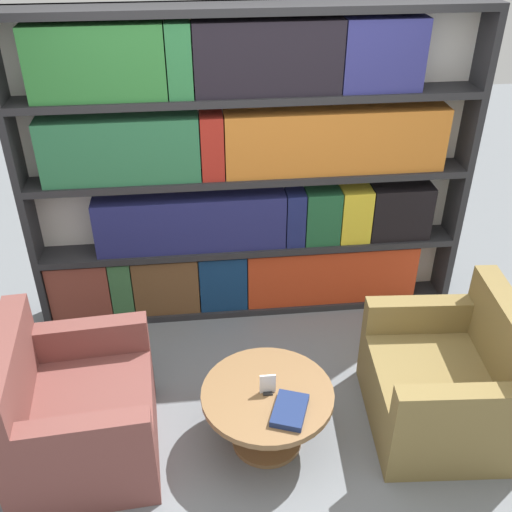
# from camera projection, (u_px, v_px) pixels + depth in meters

# --- Properties ---
(ground_plane) EXTENTS (14.00, 14.00, 0.00)m
(ground_plane) POSITION_uv_depth(u_px,v_px,m) (275.00, 452.00, 3.59)
(ground_plane) COLOR slate
(bookshelf) EXTENTS (3.15, 0.30, 2.27)m
(bookshelf) POSITION_uv_depth(u_px,v_px,m) (246.00, 179.00, 4.23)
(bookshelf) COLOR silver
(bookshelf) RESTS_ON ground_plane
(armchair_left) EXTENTS (0.87, 0.96, 0.87)m
(armchair_left) POSITION_uv_depth(u_px,v_px,m) (76.00, 415.00, 3.44)
(armchair_left) COLOR brown
(armchair_left) RESTS_ON ground_plane
(armchair_right) EXTENTS (0.87, 0.96, 0.87)m
(armchair_right) POSITION_uv_depth(u_px,v_px,m) (446.00, 385.00, 3.64)
(armchair_right) COLOR olive
(armchair_right) RESTS_ON ground_plane
(coffee_table) EXTENTS (0.77, 0.77, 0.41)m
(coffee_table) POSITION_uv_depth(u_px,v_px,m) (267.00, 406.00, 3.51)
(coffee_table) COLOR brown
(coffee_table) RESTS_ON ground_plane
(table_sign) EXTENTS (0.09, 0.06, 0.13)m
(table_sign) POSITION_uv_depth(u_px,v_px,m) (268.00, 385.00, 3.41)
(table_sign) COLOR black
(table_sign) RESTS_ON coffee_table
(stray_book) EXTENTS (0.25, 0.30, 0.04)m
(stray_book) POSITION_uv_depth(u_px,v_px,m) (290.00, 410.00, 3.30)
(stray_book) COLOR navy
(stray_book) RESTS_ON coffee_table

